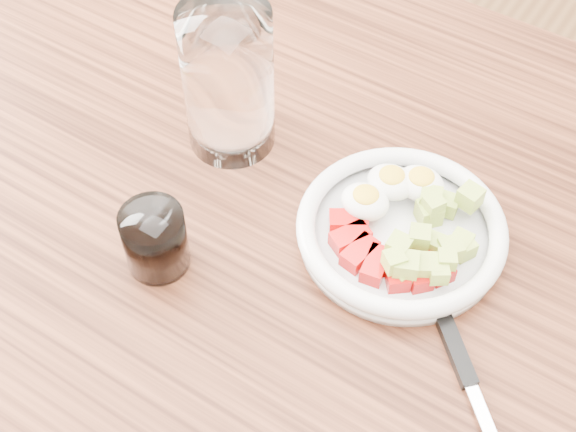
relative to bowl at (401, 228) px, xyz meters
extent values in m
cube|color=brown|center=(-0.74, 0.29, -0.42)|extent=(0.07, 0.07, 0.73)
cube|color=brown|center=(-0.09, -0.06, -0.04)|extent=(1.50, 0.90, 0.04)
cylinder|color=silver|center=(0.00, 0.00, -0.01)|extent=(0.20, 0.20, 0.01)
torus|color=silver|center=(0.00, 0.00, 0.00)|extent=(0.21, 0.21, 0.02)
cube|color=#BC0D0C|center=(-0.05, -0.02, 0.00)|extent=(0.04, 0.04, 0.02)
cube|color=#BC0D0C|center=(-0.04, -0.04, 0.00)|extent=(0.04, 0.04, 0.02)
cube|color=#BC0D0C|center=(-0.02, -0.05, 0.00)|extent=(0.03, 0.04, 0.02)
cube|color=#BC0D0C|center=(0.00, -0.05, 0.00)|extent=(0.03, 0.04, 0.02)
cube|color=#BC0D0C|center=(0.02, -0.05, 0.00)|extent=(0.04, 0.04, 0.02)
cube|color=#BC0D0C|center=(0.04, -0.04, 0.00)|extent=(0.04, 0.04, 0.02)
cube|color=#BC0D0C|center=(0.05, -0.02, 0.00)|extent=(0.04, 0.04, 0.02)
ellipsoid|color=white|center=(-0.03, 0.04, 0.01)|extent=(0.05, 0.04, 0.03)
ellipsoid|color=yellow|center=(-0.03, 0.04, 0.02)|extent=(0.03, 0.03, 0.01)
ellipsoid|color=white|center=(-0.01, 0.05, 0.01)|extent=(0.05, 0.04, 0.03)
ellipsoid|color=yellow|center=(-0.01, 0.05, 0.02)|extent=(0.03, 0.03, 0.01)
ellipsoid|color=white|center=(-0.04, 0.00, 0.01)|extent=(0.05, 0.04, 0.03)
ellipsoid|color=yellow|center=(-0.04, 0.00, 0.02)|extent=(0.03, 0.03, 0.01)
cube|color=#B4C74C|center=(0.05, -0.01, 0.01)|extent=(0.03, 0.03, 0.02)
cube|color=#B4C74C|center=(0.06, 0.01, 0.00)|extent=(0.02, 0.02, 0.02)
cube|color=#B4C74C|center=(0.04, 0.06, 0.02)|extent=(0.02, 0.02, 0.02)
cube|color=#B4C74C|center=(0.03, -0.05, 0.02)|extent=(0.03, 0.03, 0.02)
cube|color=#B4C74C|center=(0.03, -0.05, 0.00)|extent=(0.02, 0.02, 0.02)
cube|color=#B4C74C|center=(0.06, -0.02, 0.02)|extent=(0.02, 0.02, 0.02)
cube|color=#B4C74C|center=(0.01, -0.03, 0.02)|extent=(0.02, 0.02, 0.02)
cube|color=#B4C74C|center=(0.02, -0.05, 0.02)|extent=(0.03, 0.03, 0.02)
cube|color=#B4C74C|center=(0.06, 0.01, 0.00)|extent=(0.03, 0.03, 0.02)
cube|color=#B4C74C|center=(0.04, -0.04, 0.01)|extent=(0.03, 0.03, 0.02)
cube|color=#B4C74C|center=(0.02, 0.03, 0.02)|extent=(0.02, 0.02, 0.02)
cube|color=#B4C74C|center=(0.04, -0.01, 0.01)|extent=(0.02, 0.02, 0.02)
cube|color=#B4C74C|center=(0.02, 0.03, 0.00)|extent=(0.03, 0.03, 0.02)
cube|color=#B4C74C|center=(0.01, 0.04, 0.01)|extent=(0.03, 0.03, 0.02)
cube|color=#B4C74C|center=(0.06, -0.04, 0.01)|extent=(0.02, 0.02, 0.02)
cube|color=#B4C74C|center=(0.02, -0.02, 0.02)|extent=(0.03, 0.03, 0.02)
cube|color=#B4C74C|center=(0.03, 0.05, 0.00)|extent=(0.02, 0.02, 0.02)
cube|color=black|center=(0.09, -0.07, -0.01)|extent=(0.09, 0.09, 0.01)
cube|color=silver|center=(0.15, -0.13, -0.01)|extent=(0.05, 0.05, 0.00)
cylinder|color=white|center=(-0.22, 0.02, 0.06)|extent=(0.09, 0.09, 0.17)
cylinder|color=white|center=(-0.18, -0.15, 0.02)|extent=(0.06, 0.06, 0.07)
cylinder|color=black|center=(-0.18, -0.15, 0.01)|extent=(0.05, 0.05, 0.06)
camera|label=1|loc=(0.16, -0.46, 0.62)|focal=50.00mm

